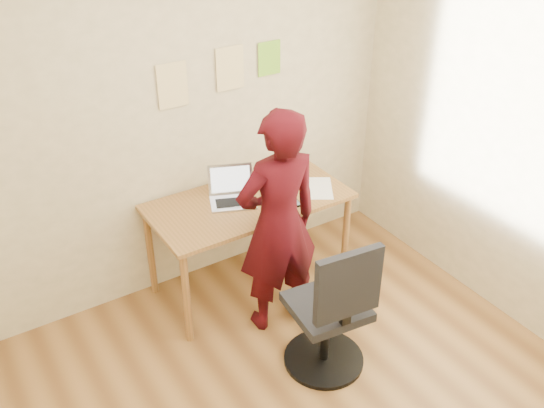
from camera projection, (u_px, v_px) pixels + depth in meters
room at (327, 240)px, 2.73m from camera, size 3.58×3.58×2.78m
desk at (249, 210)px, 4.27m from camera, size 1.40×0.70×0.74m
laptop at (232, 194)px, 4.19m from camera, size 0.39×0.37×0.22m
paper_sheet at (316, 188)px, 4.36m from camera, size 0.36×0.39×0.00m
phone at (295, 202)px, 4.18m from camera, size 0.08×0.13×0.01m
wall_note_left at (173, 85)px, 3.91m from camera, size 0.21×0.00×0.30m
wall_note_mid at (230, 68)px, 4.09m from camera, size 0.21×0.00×0.30m
wall_note_right at (269, 58)px, 4.22m from camera, size 0.18×0.00×0.24m
office_chair at (332, 317)px, 3.66m from camera, size 0.51×0.51×0.99m
person at (278, 224)px, 3.86m from camera, size 0.60×0.42×1.58m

